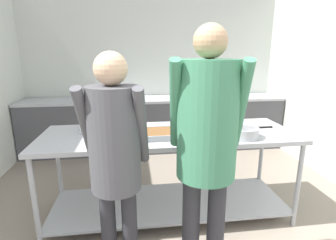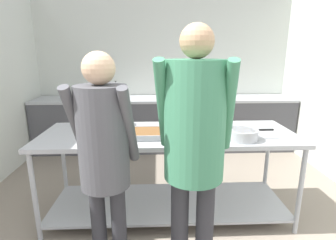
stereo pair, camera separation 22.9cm
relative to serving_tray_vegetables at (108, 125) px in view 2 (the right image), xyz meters
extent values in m
cube|color=silver|center=(0.64, 2.10, 0.42)|extent=(4.47, 0.06, 2.65)
cube|color=#4C4C51|center=(0.64, 1.73, -0.48)|extent=(4.31, 0.62, 0.85)
cube|color=#ADAFB5|center=(0.64, 1.73, -0.04)|extent=(4.31, 0.65, 0.04)
cube|color=black|center=(0.15, 1.73, -0.03)|extent=(0.50, 0.45, 0.02)
cube|color=#ADAFB5|center=(0.62, -0.20, -0.05)|extent=(2.44, 0.83, 0.04)
cube|color=#ADAFB5|center=(0.62, -0.20, -0.79)|extent=(2.36, 0.75, 0.02)
cylinder|color=#ADAFB5|center=(-0.55, -0.56, -0.49)|extent=(0.04, 0.04, 0.84)
cylinder|color=#ADAFB5|center=(1.79, -0.56, -0.49)|extent=(0.04, 0.04, 0.84)
cylinder|color=#ADAFB5|center=(-0.55, 0.17, -0.49)|extent=(0.04, 0.04, 0.84)
cylinder|color=#ADAFB5|center=(1.79, 0.17, -0.49)|extent=(0.04, 0.04, 0.84)
cube|color=#ADAFB5|center=(0.00, 0.00, -0.02)|extent=(0.48, 0.31, 0.01)
cube|color=#B23D2D|center=(0.00, 0.00, 0.01)|extent=(0.46, 0.29, 0.04)
cube|color=#ADAFB5|center=(0.00, -0.15, 0.00)|extent=(0.48, 0.01, 0.05)
cube|color=#ADAFB5|center=(0.00, 0.15, 0.00)|extent=(0.48, 0.01, 0.05)
cube|color=#ADAFB5|center=(-0.24, 0.00, 0.00)|extent=(0.01, 0.31, 0.05)
cube|color=#ADAFB5|center=(0.24, 0.00, 0.00)|extent=(0.01, 0.31, 0.05)
cube|color=#ADAFB5|center=(0.49, -0.31, -0.02)|extent=(0.42, 0.32, 0.01)
cube|color=brown|center=(0.49, -0.31, 0.01)|extent=(0.40, 0.29, 0.04)
cube|color=#ADAFB5|center=(0.49, -0.46, 0.00)|extent=(0.42, 0.01, 0.05)
cube|color=#ADAFB5|center=(0.49, -0.15, 0.00)|extent=(0.42, 0.01, 0.05)
cube|color=#ADAFB5|center=(0.28, -0.31, 0.00)|extent=(0.01, 0.32, 0.05)
cube|color=#ADAFB5|center=(0.69, -0.31, 0.00)|extent=(0.01, 0.32, 0.05)
cylinder|color=white|center=(0.87, 0.00, -0.02)|extent=(0.28, 0.28, 0.01)
cylinder|color=white|center=(0.87, 0.00, -0.01)|extent=(0.27, 0.27, 0.01)
cylinder|color=white|center=(0.87, 0.00, 0.00)|extent=(0.27, 0.27, 0.01)
cylinder|color=#ADAFB5|center=(1.26, -0.42, 0.02)|extent=(0.29, 0.29, 0.10)
cylinder|color=beige|center=(1.26, -0.42, 0.06)|extent=(0.26, 0.26, 0.01)
cylinder|color=black|center=(1.48, -0.42, 0.06)|extent=(0.14, 0.02, 0.02)
cylinder|color=#2D2D33|center=(0.07, -0.95, -0.53)|extent=(0.11, 0.11, 0.75)
cylinder|color=#2D2D33|center=(0.22, -0.97, -0.53)|extent=(0.11, 0.11, 0.75)
cylinder|color=#4C4C51|center=(-0.03, -0.93, 0.27)|extent=(0.12, 0.32, 0.56)
cylinder|color=#4C4C51|center=(0.33, -0.98, 0.27)|extent=(0.12, 0.32, 0.56)
cylinder|color=#4C4C51|center=(0.15, -0.96, 0.19)|extent=(0.34, 0.34, 0.69)
sphere|color=tan|center=(0.15, -0.96, 0.64)|extent=(0.21, 0.21, 0.21)
cylinder|color=#2D2D33|center=(0.66, -1.01, -0.49)|extent=(0.13, 0.13, 0.83)
cylinder|color=#2D2D33|center=(0.83, -1.04, -0.49)|extent=(0.13, 0.13, 0.83)
cylinder|color=#3D7F5B|center=(0.54, -0.99, 0.40)|extent=(0.13, 0.35, 0.62)
cylinder|color=#3D7F5B|center=(0.95, -1.06, 0.40)|extent=(0.13, 0.35, 0.62)
cylinder|color=#3D7F5B|center=(0.75, -1.02, 0.31)|extent=(0.39, 0.39, 0.77)
sphere|color=tan|center=(0.75, -1.02, 0.80)|extent=(0.21, 0.21, 0.21)
cylinder|color=silver|center=(-0.18, 1.78, 0.08)|extent=(0.06, 0.06, 0.19)
cone|color=silver|center=(-0.18, 1.78, 0.21)|extent=(0.05, 0.05, 0.07)
cylinder|color=black|center=(-0.18, 1.78, 0.26)|extent=(0.03, 0.03, 0.02)
camera|label=1|loc=(0.28, -2.60, 0.73)|focal=28.00mm
camera|label=2|loc=(0.51, -2.62, 0.73)|focal=28.00mm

